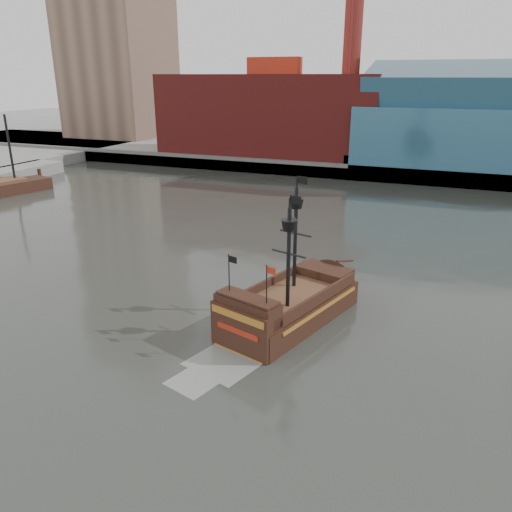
% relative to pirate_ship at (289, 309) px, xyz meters
% --- Properties ---
extents(ground, '(400.00, 400.00, 0.00)m').
position_rel_pirate_ship_xyz_m(ground, '(-2.07, -8.94, -1.00)').
color(ground, '#242621').
rests_on(ground, ground).
extents(promenade_far, '(220.00, 60.00, 2.00)m').
position_rel_pirate_ship_xyz_m(promenade_far, '(-2.07, 83.06, -0.00)').
color(promenade_far, slate).
rests_on(promenade_far, ground).
extents(seawall, '(220.00, 1.00, 2.60)m').
position_rel_pirate_ship_xyz_m(seawall, '(-2.07, 53.56, 0.30)').
color(seawall, '#4C4C49').
rests_on(seawall, ground).
extents(skyline, '(149.00, 45.00, 62.00)m').
position_rel_pirate_ship_xyz_m(skyline, '(3.13, 75.62, 23.55)').
color(skyline, brown).
rests_on(skyline, promenade_far).
extents(pirate_ship, '(8.44, 15.39, 11.04)m').
position_rel_pirate_ship_xyz_m(pirate_ship, '(0.00, 0.00, 0.00)').
color(pirate_ship, black).
rests_on(pirate_ship, ground).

